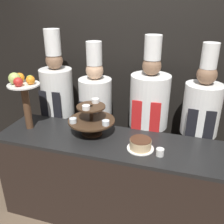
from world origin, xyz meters
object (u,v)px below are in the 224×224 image
Objects in this scene: cup_white at (160,152)px; chef_right at (199,125)px; cake_round at (140,144)px; chef_left at (58,105)px; tiered_stand at (91,118)px; fruit_pedestal at (23,89)px; chef_center_left at (96,114)px; chef_center_right at (148,117)px.

chef_right is (0.32, 0.61, 0.01)m from cup_white.
chef_left is at bearing 153.50° from cake_round.
chef_left is (-0.59, 0.42, -0.10)m from tiered_stand.
fruit_pedestal is at bearing -100.33° from chef_left.
chef_right is at bearing 0.00° from chef_center_left.
chef_center_left is (-0.81, 0.61, -0.02)m from cup_white.
chef_center_right reaches higher than chef_right.
chef_right is at bearing 47.81° from cake_round.
chef_center_right is (1.17, 0.49, -0.36)m from fruit_pedestal.
tiered_stand is 0.73m from fruit_pedestal.
tiered_stand is 0.25× the size of chef_center_right.
cake_round is at bearing 163.30° from cup_white.
cake_round is 0.13× the size of chef_center_right.
cup_white is (0.18, -0.05, -0.01)m from cake_round.
chef_center_right reaches higher than cup_white.
fruit_pedestal is 0.31× the size of chef_left.
tiered_stand is 0.65m from chef_center_right.
chef_left is (-1.11, 0.55, 0.03)m from cake_round.
chef_right is at bearing -0.00° from chef_left.
cup_white is at bearing -16.70° from cake_round.
cake_round is 0.13× the size of chef_left.
chef_left reaches higher than chef_center_left.
fruit_pedestal is at bearing -173.79° from tiered_stand.
chef_center_left is (-0.63, 0.55, -0.03)m from cake_round.
cake_round is 0.13× the size of chef_right.
cake_round is 3.54× the size of cup_white.
fruit_pedestal reaches higher than tiered_stand.
chef_center_right is at bearing 40.12° from tiered_stand.
cake_round is at bearing -132.19° from chef_right.
fruit_pedestal reaches higher than cup_white.
chef_right is (1.70, 0.49, -0.38)m from fruit_pedestal.
fruit_pedestal is 2.44× the size of cake_round.
chef_center_right is at bearing -179.99° from chef_right.
fruit_pedestal is 0.32× the size of chef_center_right.
tiered_stand is 0.26× the size of chef_center_left.
chef_center_right is (0.61, -0.00, 0.05)m from chef_center_left.
chef_left is 1.61m from chef_right.
chef_left reaches higher than chef_center_right.
cup_white is 0.69m from chef_right.
fruit_pedestal is 8.62× the size of cup_white.
tiered_stand is 1.11m from chef_right.
fruit_pedestal is 0.85m from chef_center_left.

